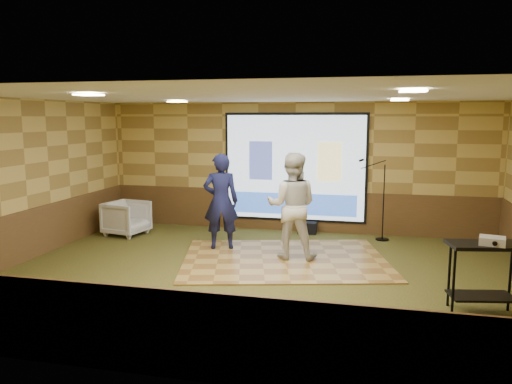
% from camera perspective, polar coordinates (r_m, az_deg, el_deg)
% --- Properties ---
extents(ground, '(9.00, 9.00, 0.00)m').
position_cam_1_polar(ground, '(8.57, 0.76, -9.51)').
color(ground, '#2A3518').
rests_on(ground, ground).
extents(room_shell, '(9.04, 7.04, 3.02)m').
position_cam_1_polar(room_shell, '(8.16, 0.79, 4.60)').
color(room_shell, tan).
rests_on(room_shell, ground).
extents(wainscot_back, '(9.00, 0.04, 0.95)m').
position_cam_1_polar(wainscot_back, '(11.77, 4.41, -2.15)').
color(wainscot_back, '#4E3A1A').
rests_on(wainscot_back, ground).
extents(wainscot_front, '(9.00, 0.04, 0.95)m').
position_cam_1_polar(wainscot_front, '(5.28, -7.70, -15.96)').
color(wainscot_front, '#4E3A1A').
rests_on(wainscot_front, ground).
extents(wainscot_left, '(0.04, 7.00, 0.95)m').
position_cam_1_polar(wainscot_left, '(10.33, -24.36, -4.41)').
color(wainscot_left, '#4E3A1A').
rests_on(wainscot_left, ground).
extents(projector_screen, '(3.32, 0.06, 2.52)m').
position_cam_1_polar(projector_screen, '(11.58, 4.44, 2.68)').
color(projector_screen, black).
rests_on(projector_screen, room_shell).
extents(downlight_nw, '(0.32, 0.32, 0.02)m').
position_cam_1_polar(downlight_nw, '(10.53, -8.99, 10.16)').
color(downlight_nw, beige).
rests_on(downlight_nw, room_shell).
extents(downlight_ne, '(0.32, 0.32, 0.02)m').
position_cam_1_polar(downlight_ne, '(9.77, 16.08, 10.07)').
color(downlight_ne, beige).
rests_on(downlight_ne, room_shell).
extents(downlight_sw, '(0.32, 0.32, 0.02)m').
position_cam_1_polar(downlight_sw, '(7.57, -18.57, 10.49)').
color(downlight_sw, beige).
rests_on(downlight_sw, room_shell).
extents(downlight_se, '(0.32, 0.32, 0.02)m').
position_cam_1_polar(downlight_se, '(6.48, 17.51, 10.94)').
color(downlight_se, beige).
rests_on(downlight_se, room_shell).
extents(dance_floor, '(4.35, 3.70, 0.03)m').
position_cam_1_polar(dance_floor, '(9.46, 3.29, -7.68)').
color(dance_floor, '#A8853D').
rests_on(dance_floor, ground).
extents(player_left, '(0.81, 0.65, 1.92)m').
position_cam_1_polar(player_left, '(10.00, -4.03, -1.07)').
color(player_left, '#141841').
rests_on(player_left, dance_floor).
extents(player_right, '(1.01, 0.81, 1.99)m').
position_cam_1_polar(player_right, '(9.32, 4.13, -1.58)').
color(player_right, beige).
rests_on(player_right, dance_floor).
extents(av_table, '(0.94, 0.49, 0.99)m').
position_cam_1_polar(av_table, '(7.44, 24.56, -7.52)').
color(av_table, black).
rests_on(av_table, ground).
extents(projector, '(0.37, 0.33, 0.11)m').
position_cam_1_polar(projector, '(7.31, 25.39, -5.06)').
color(projector, silver).
rests_on(projector, av_table).
extents(mic_stand, '(0.70, 0.29, 1.78)m').
position_cam_1_polar(mic_stand, '(11.18, 14.02, -2.86)').
color(mic_stand, black).
rests_on(mic_stand, ground).
extents(banquet_chair, '(1.00, 0.98, 0.78)m').
position_cam_1_polar(banquet_chair, '(11.70, -14.57, -2.91)').
color(banquet_chair, gray).
rests_on(banquet_chair, ground).
extents(duffel_bag, '(0.42, 0.29, 0.26)m').
position_cam_1_polar(duffel_bag, '(11.57, 5.89, -4.10)').
color(duffel_bag, black).
rests_on(duffel_bag, ground).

